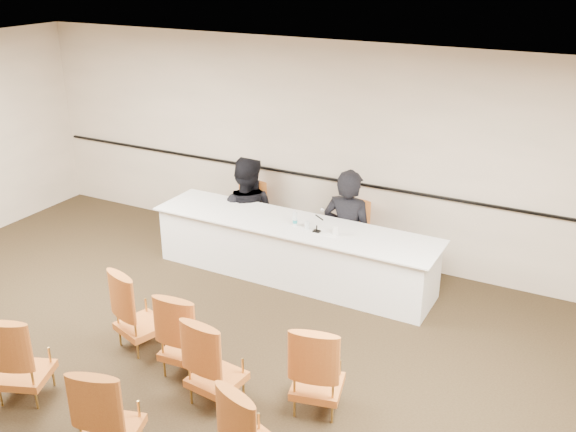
# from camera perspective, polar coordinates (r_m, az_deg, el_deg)

# --- Properties ---
(floor) EXTENTS (10.00, 10.00, 0.00)m
(floor) POSITION_cam_1_polar(r_m,az_deg,el_deg) (6.52, -10.96, -16.49)
(floor) COLOR black
(floor) RESTS_ON ground
(ceiling) EXTENTS (10.00, 10.00, 0.00)m
(ceiling) POSITION_cam_1_polar(r_m,az_deg,el_deg) (5.21, -13.40, 10.17)
(ceiling) COLOR silver
(ceiling) RESTS_ON ground
(wall_back) EXTENTS (10.00, 0.04, 3.00)m
(wall_back) POSITION_cam_1_polar(r_m,az_deg,el_deg) (8.91, 4.31, 5.74)
(wall_back) COLOR beige
(wall_back) RESTS_ON ground
(wall_rail) EXTENTS (9.80, 0.04, 0.03)m
(wall_rail) POSITION_cam_1_polar(r_m,az_deg,el_deg) (9.00, 4.14, 3.24)
(wall_rail) COLOR black
(wall_rail) RESTS_ON wall_back
(panel_table) EXTENTS (3.90, 0.94, 0.78)m
(panel_table) POSITION_cam_1_polar(r_m,az_deg,el_deg) (8.50, 0.43, -3.08)
(panel_table) COLOR white
(panel_table) RESTS_ON ground
(panelist_main) EXTENTS (0.72, 0.47, 1.96)m
(panelist_main) POSITION_cam_1_polar(r_m,az_deg,el_deg) (8.74, 5.30, -1.96)
(panelist_main) COLOR black
(panelist_main) RESTS_ON ground
(panelist_main_chair) EXTENTS (0.51, 0.51, 0.95)m
(panelist_main_chair) POSITION_cam_1_polar(r_m,az_deg,el_deg) (8.73, 5.30, -1.85)
(panelist_main_chair) COLOR #AB481E
(panelist_main_chair) RESTS_ON ground
(panelist_second) EXTENTS (1.07, 0.93, 1.89)m
(panelist_second) POSITION_cam_1_polar(r_m,az_deg,el_deg) (9.43, -3.74, -0.26)
(panelist_second) COLOR black
(panelist_second) RESTS_ON ground
(panelist_second_chair) EXTENTS (0.51, 0.51, 0.95)m
(panelist_second_chair) POSITION_cam_1_polar(r_m,az_deg,el_deg) (9.41, -3.75, 0.06)
(panelist_second_chair) COLOR #AB481E
(panelist_second_chair) RESTS_ON ground
(papers) EXTENTS (0.31, 0.24, 0.00)m
(papers) POSITION_cam_1_polar(r_m,az_deg,el_deg) (8.08, 3.46, -1.48)
(papers) COLOR white
(papers) RESTS_ON panel_table
(microphone) EXTENTS (0.11, 0.20, 0.28)m
(microphone) POSITION_cam_1_polar(r_m,az_deg,el_deg) (8.04, 2.58, -0.51)
(microphone) COLOR black
(microphone) RESTS_ON panel_table
(water_bottle) EXTENTS (0.08, 0.08, 0.21)m
(water_bottle) POSITION_cam_1_polar(r_m,az_deg,el_deg) (8.23, 0.63, -0.20)
(water_bottle) COLOR teal
(water_bottle) RESTS_ON panel_table
(drinking_glass) EXTENTS (0.08, 0.08, 0.10)m
(drinking_glass) POSITION_cam_1_polar(r_m,az_deg,el_deg) (8.16, 1.71, -0.83)
(drinking_glass) COLOR silver
(drinking_glass) RESTS_ON panel_table
(coffee_cup) EXTENTS (0.10, 0.10, 0.13)m
(coffee_cup) POSITION_cam_1_polar(r_m,az_deg,el_deg) (7.99, 4.25, -1.28)
(coffee_cup) COLOR silver
(coffee_cup) RESTS_ON panel_table
(aud_chair_front_left) EXTENTS (0.63, 0.63, 0.95)m
(aud_chair_front_left) POSITION_cam_1_polar(r_m,az_deg,el_deg) (7.21, -13.02, -7.98)
(aud_chair_front_left) COLOR #AB481E
(aud_chair_front_left) RESTS_ON ground
(aud_chair_front_mid) EXTENTS (0.54, 0.54, 0.95)m
(aud_chair_front_mid) POSITION_cam_1_polar(r_m,az_deg,el_deg) (6.71, -9.01, -10.12)
(aud_chair_front_mid) COLOR #AB481E
(aud_chair_front_mid) RESTS_ON ground
(aud_chair_front_right) EXTENTS (0.60, 0.60, 0.95)m
(aud_chair_front_right) POSITION_cam_1_polar(r_m,az_deg,el_deg) (6.15, 2.67, -13.18)
(aud_chair_front_right) COLOR #AB481E
(aud_chair_front_right) RESTS_ON ground
(aud_chair_back_left) EXTENTS (0.65, 0.65, 0.95)m
(aud_chair_back_left) POSITION_cam_1_polar(r_m,az_deg,el_deg) (6.79, -22.60, -11.33)
(aud_chair_back_left) COLOR #AB481E
(aud_chair_back_left) RESTS_ON ground
(aud_chair_back_mid) EXTENTS (0.62, 0.62, 0.95)m
(aud_chair_back_mid) POSITION_cam_1_polar(r_m,az_deg,el_deg) (5.86, -15.61, -16.24)
(aud_chair_back_mid) COLOR #AB481E
(aud_chair_back_mid) RESTS_ON ground
(aud_chair_back_right) EXTENTS (0.64, 0.64, 0.95)m
(aud_chair_back_right) POSITION_cam_1_polar(r_m,az_deg,el_deg) (5.46, -2.84, -18.61)
(aud_chair_back_right) COLOR #AB481E
(aud_chair_back_right) RESTS_ON ground
(aud_chair_extra) EXTENTS (0.55, 0.55, 0.95)m
(aud_chair_extra) POSITION_cam_1_polar(r_m,az_deg,el_deg) (6.27, -6.43, -12.55)
(aud_chair_extra) COLOR #AB481E
(aud_chair_extra) RESTS_ON ground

